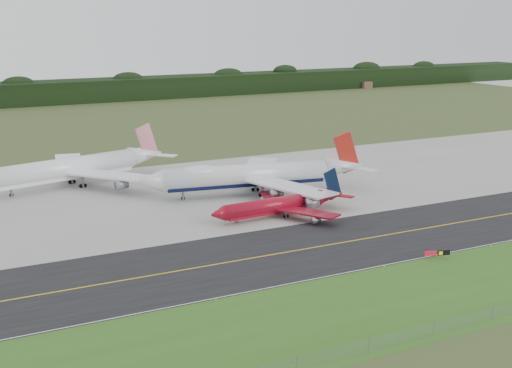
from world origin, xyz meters
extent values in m
plane|color=#3D4C23|center=(0.00, 0.00, 0.00)|extent=(600.00, 600.00, 0.00)
cube|color=#335B1B|center=(0.00, -35.00, 0.01)|extent=(400.00, 30.00, 0.01)
cube|color=black|center=(0.00, -4.00, 0.01)|extent=(400.00, 32.00, 0.02)
cube|color=gray|center=(0.00, 51.00, 0.01)|extent=(400.00, 78.00, 0.01)
cube|color=#EBA816|center=(0.00, -4.00, 0.03)|extent=(400.00, 0.40, 0.00)
cube|color=silver|center=(0.00, -19.50, 0.03)|extent=(400.00, 0.25, 0.00)
plane|color=slate|center=(0.00, -48.00, 1.10)|extent=(320.00, 0.00, 320.00)
cylinder|color=slate|center=(0.00, -48.00, 1.10)|extent=(0.10, 0.10, 2.20)
cube|color=black|center=(0.00, 275.00, 6.00)|extent=(700.00, 24.00, 12.00)
cylinder|color=silver|center=(7.63, 42.32, 5.59)|extent=(45.76, 13.30, 5.77)
cube|color=black|center=(7.63, 42.32, 3.71)|extent=(43.28, 11.49, 2.02)
cone|color=silver|center=(-17.57, 46.60, 5.59)|extent=(6.56, 6.64, 5.77)
cone|color=silver|center=(35.93, 37.51, 6.02)|extent=(12.79, 7.70, 5.77)
ellipsoid|color=silver|center=(-4.91, 44.45, 7.18)|extent=(12.42, 6.81, 3.68)
cube|color=silver|center=(13.25, 28.33, 4.58)|extent=(14.72, 26.96, 0.49)
cube|color=silver|center=(17.56, 53.67, 4.58)|extent=(21.36, 25.81, 0.49)
cube|color=#AD2013|center=(36.57, 37.41, 9.94)|extent=(8.25, 1.84, 11.95)
cylinder|color=gray|center=(9.85, 29.47, 3.00)|extent=(3.51, 2.92, 2.42)
cylinder|color=gray|center=(13.97, 53.72, 3.00)|extent=(3.51, 2.92, 2.42)
cylinder|color=gray|center=(13.12, 17.58, 3.00)|extent=(3.51, 2.92, 2.42)
cylinder|color=gray|center=(20.98, 63.86, 3.00)|extent=(3.51, 2.92, 2.42)
cylinder|color=black|center=(-9.39, 45.21, 0.52)|extent=(1.10, 0.63, 1.04)
cylinder|color=slate|center=(10.68, 38.58, 1.93)|extent=(0.93, 0.93, 3.86)
cylinder|color=black|center=(10.68, 38.58, 0.52)|extent=(1.11, 0.69, 1.04)
cylinder|color=slate|center=(11.74, 44.84, 1.93)|extent=(0.93, 0.93, 3.86)
cylinder|color=black|center=(11.74, 44.84, 0.52)|extent=(1.11, 0.69, 1.04)
cylinder|color=maroon|center=(3.90, 20.00, 2.97)|extent=(27.11, 5.51, 3.64)
cube|color=maroon|center=(3.90, 20.00, 1.79)|extent=(25.70, 4.51, 1.28)
cone|color=maroon|center=(-11.21, 18.94, 2.97)|extent=(3.61, 3.87, 3.64)
cone|color=maroon|center=(20.87, 21.19, 3.25)|extent=(7.34, 4.13, 3.64)
cube|color=maroon|center=(9.03, 12.84, 2.33)|extent=(11.52, 15.47, 0.41)
cube|color=maroon|center=(7.98, 27.80, 2.33)|extent=(9.91, 15.74, 0.41)
cube|color=black|center=(21.37, 21.22, 5.99)|extent=(5.76, 0.69, 8.29)
cylinder|color=gray|center=(9.01, 9.25, 1.34)|extent=(2.09, 1.67, 1.53)
cylinder|color=gray|center=(7.46, 31.36, 1.34)|extent=(2.09, 1.67, 1.53)
cylinder|color=black|center=(-6.31, 19.29, 0.33)|extent=(0.67, 0.34, 0.66)
cylinder|color=slate|center=(6.19, 18.15, 0.94)|extent=(0.54, 0.54, 1.88)
cylinder|color=black|center=(6.19, 18.15, 0.33)|extent=(0.68, 0.37, 0.66)
cylinder|color=slate|center=(5.91, 22.15, 0.94)|extent=(0.54, 0.54, 1.88)
cylinder|color=black|center=(5.91, 22.15, 0.33)|extent=(0.68, 0.37, 0.66)
cylinder|color=white|center=(-33.29, 73.44, 5.45)|extent=(42.27, 16.23, 5.85)
cube|color=white|center=(-33.29, 73.44, 3.55)|extent=(39.87, 14.28, 2.05)
cone|color=white|center=(-7.50, 80.11, 5.89)|extent=(12.24, 8.45, 5.85)
cube|color=white|center=(-23.11, 63.60, 4.43)|extent=(21.23, 23.47, 0.53)
cube|color=white|center=(-29.16, 86.97, 4.43)|extent=(11.88, 25.13, 0.53)
cube|color=red|center=(-6.86, 80.27, 9.69)|extent=(7.93, 2.48, 11.64)
cylinder|color=gray|center=(-22.01, 57.92, 2.83)|extent=(3.71, 3.18, 2.46)
cylinder|color=gray|center=(-30.95, 92.47, 2.83)|extent=(3.71, 3.18, 2.46)
cylinder|color=black|center=(-48.79, 69.42, 0.53)|extent=(1.14, 0.72, 1.05)
cylinder|color=slate|center=(-29.21, 71.16, 1.85)|extent=(1.00, 1.00, 3.69)
cylinder|color=black|center=(-29.21, 71.16, 0.53)|extent=(1.15, 0.77, 1.05)
cylinder|color=slate|center=(-30.83, 77.40, 1.85)|extent=(1.00, 1.00, 3.69)
cylinder|color=black|center=(-30.83, 77.40, 0.53)|extent=(1.15, 0.77, 1.05)
cylinder|color=slate|center=(16.42, -20.96, 0.38)|extent=(0.13, 0.13, 0.77)
cylinder|color=slate|center=(19.58, -21.93, 0.38)|extent=(0.13, 0.13, 0.77)
cube|color=#A20C1D|center=(16.74, -21.06, 1.26)|extent=(2.37, 0.90, 0.99)
cube|color=black|center=(18.74, -21.67, 1.26)|extent=(1.11, 0.51, 0.99)
cube|color=black|center=(20.00, -22.06, 1.26)|extent=(1.32, 0.58, 0.99)
cylinder|color=yellow|center=(-29.67, -20.50, 0.25)|extent=(0.16, 0.16, 0.50)
cylinder|color=yellow|center=(5.79, -20.50, 0.25)|extent=(0.16, 0.16, 0.50)
cylinder|color=yellow|center=(33.60, -20.50, 0.25)|extent=(0.16, 0.16, 0.50)
camera|label=1|loc=(-75.71, -123.95, 47.26)|focal=50.00mm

